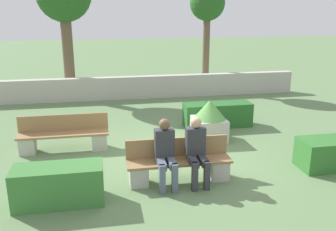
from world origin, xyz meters
name	(u,v)px	position (x,y,z in m)	size (l,w,h in m)	color
ground_plane	(173,159)	(0.00, 0.00, 0.00)	(60.00, 60.00, 0.00)	#607F51
perimeter_wall	(143,87)	(0.00, 5.86, 0.42)	(11.83, 0.30, 0.84)	#B7B2A8
bench_front	(179,165)	(-0.09, -1.09, 0.34)	(2.10, 0.48, 0.85)	#937047
bench_left_side	(64,137)	(-2.51, 1.00, 0.34)	(2.16, 0.48, 0.85)	#937047
person_seated_man	(165,150)	(-0.39, -1.23, 0.74)	(0.38, 0.63, 1.34)	#515B70
person_seated_woman	(197,148)	(0.23, -1.23, 0.74)	(0.38, 0.63, 1.34)	#333338
hedge_block_near_left	(217,115)	(1.73, 2.12, 0.35)	(1.95, 0.61, 0.69)	#286028
hedge_block_near_right	(336,153)	(3.43, -1.06, 0.32)	(1.65, 0.72, 0.65)	#33702D
hedge_block_mid_left	(59,185)	(-2.39, -1.58, 0.35)	(1.58, 0.63, 0.71)	#3D7A38
planter_corner_left	(209,120)	(1.16, 1.05, 0.55)	(0.84, 0.84, 1.08)	#B7B2A8
tree_center_left	(207,7)	(2.68, 6.81, 3.29)	(1.37, 1.37, 4.14)	brown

